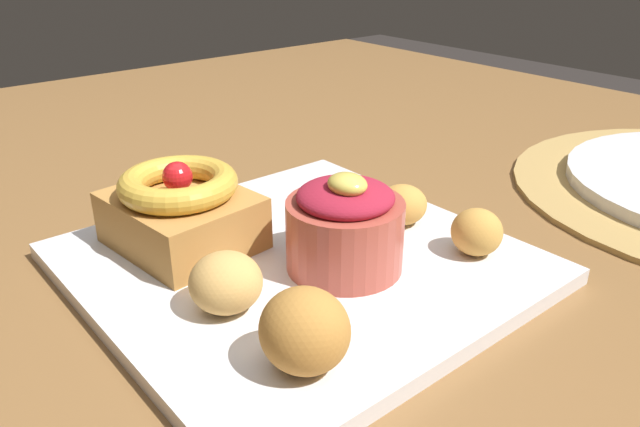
% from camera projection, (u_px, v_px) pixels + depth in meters
% --- Properties ---
extents(dining_table, '(1.36, 1.11, 0.73)m').
position_uv_depth(dining_table, '(385.00, 271.00, 0.61)').
color(dining_table, brown).
rests_on(dining_table, ground_plane).
extents(front_plate, '(0.29, 0.29, 0.01)m').
position_uv_depth(front_plate, '(299.00, 263.00, 0.45)').
color(front_plate, white).
rests_on(front_plate, dining_table).
extents(cake_slice, '(0.11, 0.10, 0.07)m').
position_uv_depth(cake_slice, '(181.00, 209.00, 0.45)').
color(cake_slice, '#B77F3D').
rests_on(cake_slice, front_plate).
extents(berry_ramekin, '(0.08, 0.08, 0.07)m').
position_uv_depth(berry_ramekin, '(345.00, 226.00, 0.42)').
color(berry_ramekin, '#B24C3D').
rests_on(berry_ramekin, front_plate).
extents(fritter_front, '(0.05, 0.05, 0.05)m').
position_uv_depth(fritter_front, '(305.00, 330.00, 0.33)').
color(fritter_front, '#BC7F38').
rests_on(fritter_front, front_plate).
extents(fritter_middle, '(0.04, 0.04, 0.03)m').
position_uv_depth(fritter_middle, '(402.00, 205.00, 0.49)').
color(fritter_middle, gold).
rests_on(fritter_middle, front_plate).
extents(fritter_back, '(0.05, 0.05, 0.04)m').
position_uv_depth(fritter_back, '(226.00, 282.00, 0.38)').
color(fritter_back, tan).
rests_on(fritter_back, front_plate).
extents(fritter_extra, '(0.04, 0.04, 0.03)m').
position_uv_depth(fritter_extra, '(477.00, 232.00, 0.44)').
color(fritter_extra, gold).
rests_on(fritter_extra, front_plate).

